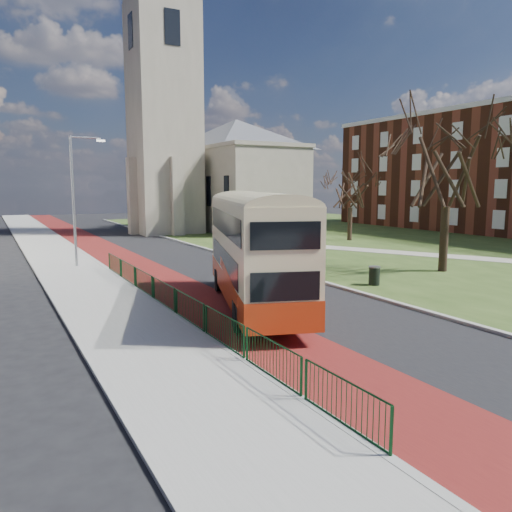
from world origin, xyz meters
TOP-DOWN VIEW (x-y plane):
  - ground at (0.00, 0.00)m, footprint 160.00×160.00m
  - road_carriageway at (1.50, 20.00)m, footprint 9.00×120.00m
  - bus_lane at (-1.20, 20.00)m, footprint 3.40×120.00m
  - pavement_west at (-5.00, 20.00)m, footprint 4.00×120.00m
  - kerb_west at (-3.00, 20.00)m, footprint 0.25×120.00m
  - kerb_east at (6.10, 22.00)m, footprint 0.25×80.00m
  - grass_green at (26.00, 22.00)m, footprint 40.00×80.00m
  - footpath at (20.00, 10.00)m, footprint 18.84×32.82m
  - pedestrian_railing at (-2.95, 4.00)m, footprint 0.07×24.00m
  - gothic_church at (12.56, 38.00)m, footprint 16.38×18.00m
  - brick_terrace at (40.00, 20.00)m, footprint 10.30×44.30m
  - streetlamp at (-4.35, 18.00)m, footprint 2.13×0.18m
  - bus at (0.41, 3.59)m, footprint 5.98×11.34m
  - winter_tree_near at (14.52, 6.12)m, footprint 6.93×6.93m
  - winter_tree_far at (20.54, 22.27)m, footprint 5.70×5.70m
  - litter_bin at (8.04, 4.82)m, footprint 0.78×0.78m

SIDE VIEW (x-z plane):
  - ground at x=0.00m, z-range 0.00..0.00m
  - road_carriageway at x=1.50m, z-range 0.00..0.01m
  - bus_lane at x=-1.20m, z-range 0.00..0.01m
  - grass_green at x=26.00m, z-range 0.00..0.04m
  - footpath at x=20.00m, z-range 0.04..0.07m
  - pavement_west at x=-5.00m, z-range 0.00..0.12m
  - kerb_west at x=-3.00m, z-range 0.00..0.13m
  - kerb_east at x=6.10m, z-range 0.00..0.13m
  - litter_bin at x=8.04m, z-range 0.04..1.02m
  - pedestrian_railing at x=-2.95m, z-range -0.01..1.11m
  - bus at x=0.41m, z-range 0.33..4.97m
  - streetlamp at x=-4.35m, z-range 0.59..8.59m
  - winter_tree_far at x=20.54m, z-range 1.55..9.38m
  - brick_terrace at x=40.00m, z-range 0.01..13.51m
  - winter_tree_near at x=14.52m, z-range 1.95..11.86m
  - gothic_church at x=12.56m, z-range -6.87..33.13m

